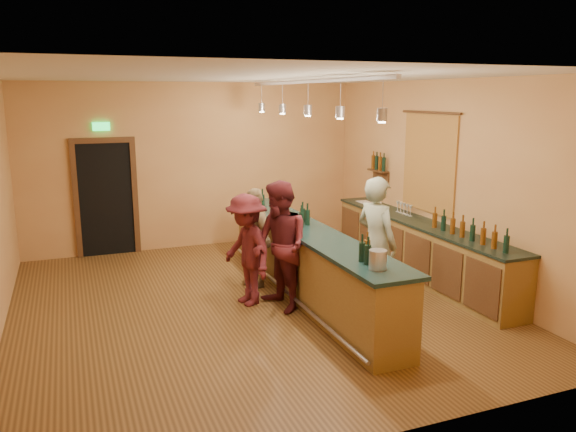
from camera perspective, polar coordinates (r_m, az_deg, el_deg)
name	(u,v)px	position (r m, az deg, el deg)	size (l,w,h in m)	color
floor	(251,304)	(8.22, -3.77, -8.90)	(7.00, 7.00, 0.00)	#503317
ceiling	(248,76)	(7.68, -4.11, 13.99)	(6.50, 7.00, 0.02)	silver
wall_back	(195,166)	(11.15, -9.42, 5.04)	(6.50, 0.02, 3.20)	#B87945
wall_front	(379,264)	(4.66, 9.26, -4.86)	(6.50, 0.02, 3.20)	#B87945
wall_right	(444,182)	(9.29, 15.57, 3.35)	(0.02, 7.00, 3.20)	#B87945
doorway	(106,196)	(10.96, -18.02, 1.98)	(1.15, 0.09, 2.48)	black
tapestry	(429,164)	(9.56, 14.13, 5.19)	(0.03, 1.40, 1.60)	maroon
bottle_shelf	(379,165)	(10.80, 9.20, 5.17)	(0.17, 0.55, 0.54)	#492315
back_counter	(419,248)	(9.50, 13.19, -3.21)	(0.60, 4.55, 1.27)	brown
tasting_bar	(307,257)	(8.32, 1.93, -4.22)	(0.73, 5.10, 1.38)	brown
pendant_track	(308,93)	(7.98, 2.05, 12.38)	(0.11, 4.60, 0.50)	silver
bartender	(376,243)	(7.90, 8.97, -2.77)	(0.68, 0.45, 1.88)	gray
customer_a	(280,247)	(7.73, -0.80, -3.15)	(0.88, 0.69, 1.82)	#59191E
customer_b	(255,237)	(8.78, -3.35, -2.17)	(0.92, 0.38, 1.56)	#997A51
customer_c	(247,250)	(8.00, -4.21, -3.45)	(1.04, 0.60, 1.61)	#59191E
bar_stool	(300,222)	(10.59, 1.22, -0.66)	(0.36, 0.36, 0.74)	#906441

